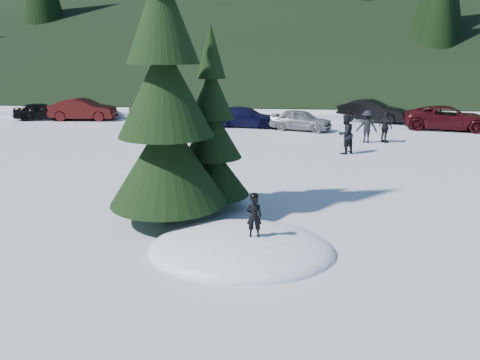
# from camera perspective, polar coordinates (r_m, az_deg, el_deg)

# --- Properties ---
(ground) EXTENTS (200.00, 200.00, 0.00)m
(ground) POSITION_cam_1_polar(r_m,az_deg,el_deg) (11.28, 0.19, -8.60)
(ground) COLOR white
(ground) RESTS_ON ground
(snow_mound) EXTENTS (4.48, 3.52, 0.96)m
(snow_mound) POSITION_cam_1_polar(r_m,az_deg,el_deg) (11.28, 0.19, -8.60)
(snow_mound) COLOR white
(snow_mound) RESTS_ON ground
(spruce_tall) EXTENTS (3.20, 3.20, 8.60)m
(spruce_tall) POSITION_cam_1_polar(r_m,az_deg,el_deg) (12.55, -9.12, 9.40)
(spruce_tall) COLOR black
(spruce_tall) RESTS_ON ground
(spruce_short) EXTENTS (2.20, 2.20, 5.37)m
(spruce_short) POSITION_cam_1_polar(r_m,az_deg,el_deg) (13.86, -3.41, 5.03)
(spruce_short) COLOR black
(spruce_short) RESTS_ON ground
(child_skier) EXTENTS (0.38, 0.27, 0.97)m
(child_skier) POSITION_cam_1_polar(r_m,az_deg,el_deg) (10.67, 1.73, -4.45)
(child_skier) COLOR black
(child_skier) RESTS_ON snow_mound
(adult_0) EXTENTS (1.13, 1.13, 1.85)m
(adult_0) POSITION_cam_1_polar(r_m,az_deg,el_deg) (22.23, 12.71, 5.50)
(adult_0) COLOR black
(adult_0) RESTS_ON ground
(adult_1) EXTENTS (0.84, 1.01, 1.62)m
(adult_1) POSITION_cam_1_polar(r_m,az_deg,el_deg) (25.56, 17.30, 6.16)
(adult_1) COLOR black
(adult_1) RESTS_ON ground
(adult_2) EXTENTS (1.10, 0.65, 1.68)m
(adult_2) POSITION_cam_1_polar(r_m,az_deg,el_deg) (25.30, 15.20, 6.29)
(adult_2) COLOR black
(adult_2) RESTS_ON ground
(car_0) EXTENTS (3.79, 2.19, 1.21)m
(car_0) POSITION_cam_1_polar(r_m,az_deg,el_deg) (35.70, -23.08, 7.73)
(car_0) COLOR black
(car_0) RESTS_ON ground
(car_1) EXTENTS (4.62, 1.94, 1.48)m
(car_1) POSITION_cam_1_polar(r_m,az_deg,el_deg) (34.52, -18.57, 8.16)
(car_1) COLOR #390C0A
(car_1) RESTS_ON ground
(car_2) EXTENTS (4.87, 2.45, 1.32)m
(car_2) POSITION_cam_1_polar(r_m,az_deg,el_deg) (33.76, -9.17, 8.47)
(car_2) COLOR #505358
(car_2) RESTS_ON ground
(car_3) EXTENTS (4.43, 2.16, 1.24)m
(car_3) POSITION_cam_1_polar(r_m,az_deg,el_deg) (29.77, 0.69, 7.68)
(car_3) COLOR black
(car_3) RESTS_ON ground
(car_4) EXTENTS (3.99, 2.62, 1.26)m
(car_4) POSITION_cam_1_polar(r_m,az_deg,el_deg) (28.62, 7.44, 7.27)
(car_4) COLOR gray
(car_4) RESTS_ON ground
(car_5) EXTENTS (4.76, 3.01, 1.48)m
(car_5) POSITION_cam_1_polar(r_m,az_deg,el_deg) (33.14, 15.78, 8.10)
(car_5) COLOR black
(car_5) RESTS_ON ground
(car_6) EXTENTS (5.52, 3.42, 1.43)m
(car_6) POSITION_cam_1_polar(r_m,az_deg,el_deg) (31.31, 24.04, 6.92)
(car_6) COLOR #400B10
(car_6) RESTS_ON ground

